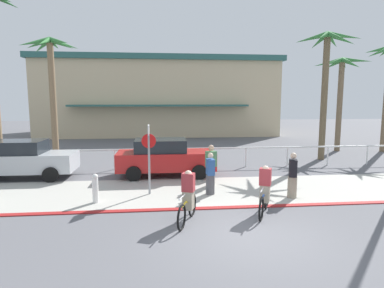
{
  "coord_description": "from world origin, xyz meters",
  "views": [
    {
      "loc": [
        -2.22,
        -7.57,
        3.41
      ],
      "look_at": [
        -0.84,
        6.0,
        1.58
      ],
      "focal_mm": 30.03,
      "sensor_mm": 36.0,
      "label": 1
    }
  ],
  "objects": [
    {
      "name": "car_red_1",
      "position": [
        -1.99,
        6.89,
        0.87
      ],
      "size": [
        4.4,
        2.02,
        1.69
      ],
      "color": "red",
      "rests_on": "ground"
    },
    {
      "name": "pedestrian_2",
      "position": [
        -0.19,
        4.84,
        0.78
      ],
      "size": [
        0.46,
        0.41,
        1.69
      ],
      "color": "gray",
      "rests_on": "ground"
    },
    {
      "name": "cyclist_blue_1",
      "position": [
        0.94,
        1.62,
        0.69
      ],
      "size": [
        0.87,
        1.66,
        1.5
      ],
      "color": "black",
      "rests_on": "ground"
    },
    {
      "name": "pedestrian_0",
      "position": [
        2.41,
        3.02,
        0.75
      ],
      "size": [
        0.41,
        0.46,
        1.62
      ],
      "color": "gray",
      "rests_on": "ground"
    },
    {
      "name": "pedestrian_1",
      "position": [
        -0.4,
        3.73,
        0.71
      ],
      "size": [
        0.34,
        0.41,
        1.55
      ],
      "color": "#4C4C51",
      "rests_on": "ground"
    },
    {
      "name": "bollard_1",
      "position": [
        -4.39,
        3.16,
        0.52
      ],
      "size": [
        0.2,
        0.2,
        1.0
      ],
      "color": "white",
      "rests_on": "ground"
    },
    {
      "name": "car_silver_0",
      "position": [
        -8.27,
        7.05,
        0.87
      ],
      "size": [
        4.4,
        2.02,
        1.69
      ],
      "color": "#B2B7BC",
      "rests_on": "ground"
    },
    {
      "name": "palm_tree_4",
      "position": [
        9.88,
        13.09,
        4.81
      ],
      "size": [
        3.06,
        3.47,
        6.28
      ],
      "color": "#756047",
      "rests_on": "ground"
    },
    {
      "name": "cyclist_yellow_0",
      "position": [
        -1.45,
        1.19,
        0.69
      ],
      "size": [
        0.71,
        1.72,
        1.5
      ],
      "color": "black",
      "rests_on": "ground"
    },
    {
      "name": "curb_paint",
      "position": [
        0.0,
        2.2,
        0.01
      ],
      "size": [
        44.0,
        0.24,
        0.03
      ],
      "primitive_type": "cube",
      "color": "maroon",
      "rests_on": "ground"
    },
    {
      "name": "palm_tree_3",
      "position": [
        7.26,
        10.18,
        5.58
      ],
      "size": [
        3.14,
        3.62,
        7.28
      ],
      "color": "brown",
      "rests_on": "ground"
    },
    {
      "name": "building_backdrop",
      "position": [
        -2.17,
        27.26,
        3.82
      ],
      "size": [
        23.45,
        11.95,
        7.61
      ],
      "color": "beige",
      "rests_on": "ground"
    },
    {
      "name": "sidewalk_strip",
      "position": [
        0.0,
        4.2,
        0.01
      ],
      "size": [
        44.0,
        4.0,
        0.02
      ],
      "primitive_type": "cube",
      "color": "#ADAAA0",
      "rests_on": "ground"
    },
    {
      "name": "palm_tree_2",
      "position": [
        -8.31,
        11.82,
        5.37
      ],
      "size": [
        2.87,
        3.36,
        7.0
      ],
      "color": "#846B4C",
      "rests_on": "ground"
    },
    {
      "name": "ground_plane",
      "position": [
        0.0,
        10.0,
        0.0
      ],
      "size": [
        80.0,
        80.0,
        0.0
      ],
      "primitive_type": "plane",
      "color": "#5B5B60"
    },
    {
      "name": "stop_sign_bike_lane",
      "position": [
        -2.61,
        3.98,
        1.68
      ],
      "size": [
        0.52,
        0.56,
        2.56
      ],
      "color": "gray",
      "rests_on": "ground"
    },
    {
      "name": "rail_fence",
      "position": [
        0.0,
        8.5,
        0.84
      ],
      "size": [
        26.94,
        0.08,
        1.04
      ],
      "color": "white",
      "rests_on": "ground"
    }
  ]
}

